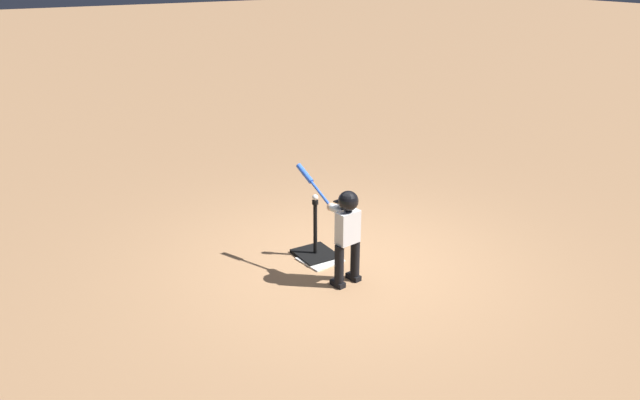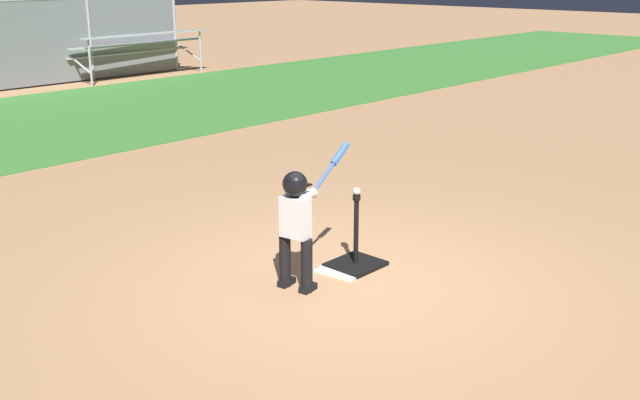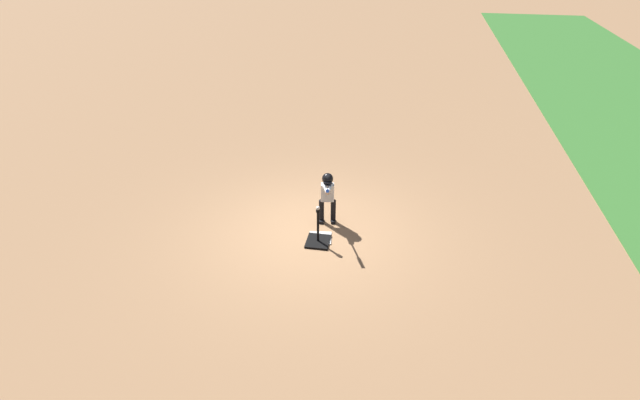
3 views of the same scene
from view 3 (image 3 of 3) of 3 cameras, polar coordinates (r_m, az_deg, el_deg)
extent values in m
plane|color=#AD7F56|center=(10.09, -1.17, -3.70)|extent=(90.00, 90.00, 0.00)
cube|color=white|center=(9.90, 0.02, -4.35)|extent=(0.49, 0.49, 0.02)
cube|color=black|center=(9.78, -0.23, -4.75)|extent=(0.50, 0.45, 0.04)
cylinder|color=black|center=(9.59, -0.23, -3.05)|extent=(0.05, 0.05, 0.65)
cylinder|color=black|center=(9.41, -0.24, -1.25)|extent=(0.08, 0.08, 0.05)
cylinder|color=black|center=(10.30, 1.52, -1.28)|extent=(0.12, 0.12, 0.51)
cube|color=black|center=(10.40, 1.50, -2.39)|extent=(0.19, 0.12, 0.06)
cylinder|color=black|center=(10.30, 0.17, -1.27)|extent=(0.12, 0.12, 0.51)
cube|color=black|center=(10.40, 0.16, -2.38)|extent=(0.19, 0.12, 0.06)
cube|color=silver|center=(10.08, 0.86, 0.88)|extent=(0.18, 0.28, 0.38)
sphere|color=#DBB293|center=(9.94, 0.87, 2.39)|extent=(0.19, 0.19, 0.19)
sphere|color=black|center=(9.94, 0.88, 2.45)|extent=(0.23, 0.23, 0.23)
cube|color=black|center=(9.87, 0.87, 2.06)|extent=(0.14, 0.18, 0.01)
cylinder|color=silver|center=(9.88, 1.11, 1.36)|extent=(0.31, 0.12, 0.11)
cylinder|color=silver|center=(9.88, 0.62, 1.36)|extent=(0.31, 0.20, 0.11)
sphere|color=#DBB293|center=(9.76, 0.86, 0.89)|extent=(0.10, 0.10, 0.10)
cylinder|color=blue|center=(9.43, 0.86, 0.96)|extent=(0.58, 0.12, 0.37)
cylinder|color=blue|center=(9.22, 0.87, 1.02)|extent=(0.28, 0.10, 0.20)
cylinder|color=black|center=(9.78, 0.86, 0.88)|extent=(0.04, 0.05, 0.05)
sphere|color=white|center=(9.38, -0.24, -0.93)|extent=(0.07, 0.07, 0.07)
camera|label=1|loc=(14.24, 19.72, 19.65)|focal=35.00mm
camera|label=2|loc=(14.73, -14.36, 18.17)|focal=42.00mm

